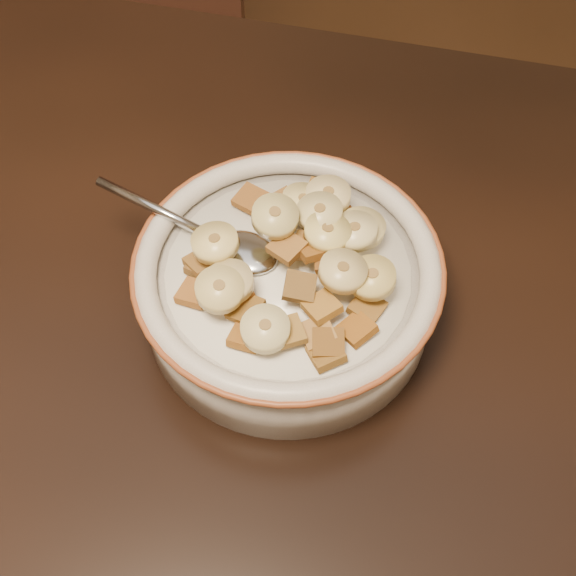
# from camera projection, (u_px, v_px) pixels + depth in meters

# --- Properties ---
(chair) EXTENTS (0.48, 0.48, 0.94)m
(chair) POSITION_uv_depth(u_px,v_px,m) (58.00, 125.00, 1.09)
(chair) COLOR #3B2016
(chair) RESTS_ON floor
(cereal_bowl) EXTENTS (0.20, 0.20, 0.05)m
(cereal_bowl) POSITION_uv_depth(u_px,v_px,m) (288.00, 293.00, 0.56)
(cereal_bowl) COLOR silver
(cereal_bowl) RESTS_ON table
(milk) EXTENTS (0.17, 0.17, 0.00)m
(milk) POSITION_uv_depth(u_px,v_px,m) (288.00, 273.00, 0.54)
(milk) COLOR white
(milk) RESTS_ON cereal_bowl
(spoon) EXTENTS (0.05, 0.05, 0.01)m
(spoon) POSITION_uv_depth(u_px,v_px,m) (245.00, 253.00, 0.54)
(spoon) COLOR #AAAFB6
(spoon) RESTS_ON cereal_bowl
(cereal_square_0) EXTENTS (0.02, 0.02, 0.01)m
(cereal_square_0) POSITION_uv_depth(u_px,v_px,m) (310.00, 246.00, 0.53)
(cereal_square_0) COLOR brown
(cereal_square_0) RESTS_ON milk
(cereal_square_1) EXTENTS (0.03, 0.03, 0.01)m
(cereal_square_1) POSITION_uv_depth(u_px,v_px,m) (342.00, 218.00, 0.56)
(cereal_square_1) COLOR brown
(cereal_square_1) RESTS_ON milk
(cereal_square_2) EXTENTS (0.02, 0.02, 0.01)m
(cereal_square_2) POSITION_uv_depth(u_px,v_px,m) (328.00, 344.00, 0.50)
(cereal_square_2) COLOR brown
(cereal_square_2) RESTS_ON milk
(cereal_square_3) EXTENTS (0.03, 0.03, 0.01)m
(cereal_square_3) POSITION_uv_depth(u_px,v_px,m) (318.00, 333.00, 0.50)
(cereal_square_3) COLOR olive
(cereal_square_3) RESTS_ON milk
(cereal_square_4) EXTENTS (0.03, 0.03, 0.01)m
(cereal_square_4) POSITION_uv_depth(u_px,v_px,m) (287.00, 332.00, 0.50)
(cereal_square_4) COLOR brown
(cereal_square_4) RESTS_ON milk
(cereal_square_5) EXTENTS (0.03, 0.03, 0.01)m
(cereal_square_5) POSITION_uv_depth(u_px,v_px,m) (204.00, 267.00, 0.53)
(cereal_square_5) COLOR brown
(cereal_square_5) RESTS_ON milk
(cereal_square_6) EXTENTS (0.02, 0.02, 0.01)m
(cereal_square_6) POSITION_uv_depth(u_px,v_px,m) (221.00, 249.00, 0.54)
(cereal_square_6) COLOR brown
(cereal_square_6) RESTS_ON milk
(cereal_square_7) EXTENTS (0.03, 0.03, 0.01)m
(cereal_square_7) POSITION_uv_depth(u_px,v_px,m) (283.00, 204.00, 0.56)
(cereal_square_7) COLOR brown
(cereal_square_7) RESTS_ON milk
(cereal_square_8) EXTENTS (0.02, 0.02, 0.01)m
(cereal_square_8) POSITION_uv_depth(u_px,v_px,m) (246.00, 336.00, 0.50)
(cereal_square_8) COLOR brown
(cereal_square_8) RESTS_ON milk
(cereal_square_9) EXTENTS (0.03, 0.03, 0.01)m
(cereal_square_9) POSITION_uv_depth(u_px,v_px,m) (367.00, 307.00, 0.52)
(cereal_square_9) COLOR brown
(cereal_square_9) RESTS_ON milk
(cereal_square_10) EXTENTS (0.02, 0.02, 0.01)m
(cereal_square_10) POSITION_uv_depth(u_px,v_px,m) (245.00, 309.00, 0.51)
(cereal_square_10) COLOR brown
(cereal_square_10) RESTS_ON milk
(cereal_square_11) EXTENTS (0.03, 0.03, 0.01)m
(cereal_square_11) POSITION_uv_depth(u_px,v_px,m) (251.00, 199.00, 0.57)
(cereal_square_11) COLOR brown
(cereal_square_11) RESTS_ON milk
(cereal_square_12) EXTENTS (0.03, 0.03, 0.01)m
(cereal_square_12) POSITION_uv_depth(u_px,v_px,m) (326.00, 354.00, 0.50)
(cereal_square_12) COLOR olive
(cereal_square_12) RESTS_ON milk
(cereal_square_13) EXTENTS (0.02, 0.02, 0.01)m
(cereal_square_13) POSITION_uv_depth(u_px,v_px,m) (300.00, 287.00, 0.51)
(cereal_square_13) COLOR brown
(cereal_square_13) RESTS_ON milk
(cereal_square_14) EXTENTS (0.03, 0.03, 0.01)m
(cereal_square_14) POSITION_uv_depth(u_px,v_px,m) (287.00, 247.00, 0.52)
(cereal_square_14) COLOR #905D2E
(cereal_square_14) RESTS_ON milk
(cereal_square_15) EXTENTS (0.02, 0.02, 0.01)m
(cereal_square_15) POSITION_uv_depth(u_px,v_px,m) (320.00, 207.00, 0.56)
(cereal_square_15) COLOR olive
(cereal_square_15) RESTS_ON milk
(cereal_square_16) EXTENTS (0.03, 0.03, 0.01)m
(cereal_square_16) POSITION_uv_depth(u_px,v_px,m) (357.00, 329.00, 0.51)
(cereal_square_16) COLOR brown
(cereal_square_16) RESTS_ON milk
(cereal_square_17) EXTENTS (0.03, 0.03, 0.01)m
(cereal_square_17) POSITION_uv_depth(u_px,v_px,m) (312.00, 248.00, 0.52)
(cereal_square_17) COLOR brown
(cereal_square_17) RESTS_ON milk
(cereal_square_18) EXTENTS (0.03, 0.03, 0.01)m
(cereal_square_18) POSITION_uv_depth(u_px,v_px,m) (235.00, 296.00, 0.52)
(cereal_square_18) COLOR brown
(cereal_square_18) RESTS_ON milk
(cereal_square_19) EXTENTS (0.02, 0.02, 0.01)m
(cereal_square_19) POSITION_uv_depth(u_px,v_px,m) (330.00, 258.00, 0.52)
(cereal_square_19) COLOR brown
(cereal_square_19) RESTS_ON milk
(cereal_square_20) EXTENTS (0.03, 0.03, 0.01)m
(cereal_square_20) POSITION_uv_depth(u_px,v_px,m) (322.00, 307.00, 0.51)
(cereal_square_20) COLOR olive
(cereal_square_20) RESTS_ON milk
(cereal_square_21) EXTENTS (0.03, 0.03, 0.01)m
(cereal_square_21) POSITION_uv_depth(u_px,v_px,m) (203.00, 262.00, 0.53)
(cereal_square_21) COLOR brown
(cereal_square_21) RESTS_ON milk
(cereal_square_22) EXTENTS (0.02, 0.02, 0.01)m
(cereal_square_22) POSITION_uv_depth(u_px,v_px,m) (194.00, 293.00, 0.52)
(cereal_square_22) COLOR #8F5C25
(cereal_square_22) RESTS_ON milk
(cereal_square_23) EXTENTS (0.02, 0.02, 0.01)m
(cereal_square_23) POSITION_uv_depth(u_px,v_px,m) (320.00, 193.00, 0.57)
(cereal_square_23) COLOR brown
(cereal_square_23) RESTS_ON milk
(banana_slice_0) EXTENTS (0.03, 0.03, 0.01)m
(banana_slice_0) POSITION_uv_depth(u_px,v_px,m) (362.00, 228.00, 0.54)
(banana_slice_0) COLOR #F9E992
(banana_slice_0) RESTS_ON milk
(banana_slice_1) EXTENTS (0.04, 0.04, 0.01)m
(banana_slice_1) POSITION_uv_depth(u_px,v_px,m) (372.00, 278.00, 0.51)
(banana_slice_1) COLOR tan
(banana_slice_1) RESTS_ON milk
(banana_slice_2) EXTENTS (0.04, 0.04, 0.01)m
(banana_slice_2) POSITION_uv_depth(u_px,v_px,m) (215.00, 243.00, 0.52)
(banana_slice_2) COLOR #DFD279
(banana_slice_2) RESTS_ON milk
(banana_slice_3) EXTENTS (0.04, 0.04, 0.02)m
(banana_slice_3) POSITION_uv_depth(u_px,v_px,m) (304.00, 203.00, 0.55)
(banana_slice_3) COLOR #E9C779
(banana_slice_3) RESTS_ON milk
(banana_slice_4) EXTENTS (0.04, 0.04, 0.01)m
(banana_slice_4) POSITION_uv_depth(u_px,v_px,m) (343.00, 271.00, 0.51)
(banana_slice_4) COLOR tan
(banana_slice_4) RESTS_ON milk
(banana_slice_5) EXTENTS (0.04, 0.04, 0.01)m
(banana_slice_5) POSITION_uv_depth(u_px,v_px,m) (220.00, 290.00, 0.50)
(banana_slice_5) COLOR #E8D17B
(banana_slice_5) RESTS_ON milk
(banana_slice_6) EXTENTS (0.04, 0.04, 0.01)m
(banana_slice_6) POSITION_uv_depth(u_px,v_px,m) (265.00, 329.00, 0.49)
(banana_slice_6) COLOR #FCF4A4
(banana_slice_6) RESTS_ON milk
(banana_slice_7) EXTENTS (0.04, 0.04, 0.01)m
(banana_slice_7) POSITION_uv_depth(u_px,v_px,m) (320.00, 213.00, 0.53)
(banana_slice_7) COLOR #F2E293
(banana_slice_7) RESTS_ON milk
(banana_slice_8) EXTENTS (0.03, 0.03, 0.02)m
(banana_slice_8) POSITION_uv_depth(u_px,v_px,m) (275.00, 216.00, 0.52)
(banana_slice_8) COLOR #C6BB81
(banana_slice_8) RESTS_ON milk
(banana_slice_9) EXTENTS (0.03, 0.03, 0.01)m
(banana_slice_9) POSITION_uv_depth(u_px,v_px,m) (230.00, 282.00, 0.51)
(banana_slice_9) COLOR tan
(banana_slice_9) RESTS_ON milk
(banana_slice_10) EXTENTS (0.04, 0.04, 0.01)m
(banana_slice_10) POSITION_uv_depth(u_px,v_px,m) (354.00, 231.00, 0.53)
(banana_slice_10) COLOR beige
(banana_slice_10) RESTS_ON milk
(banana_slice_11) EXTENTS (0.04, 0.04, 0.01)m
(banana_slice_11) POSITION_uv_depth(u_px,v_px,m) (328.00, 196.00, 0.55)
(banana_slice_11) COLOR #E8CC89
(banana_slice_11) RESTS_ON milk
(banana_slice_12) EXTENTS (0.04, 0.04, 0.01)m
(banana_slice_12) POSITION_uv_depth(u_px,v_px,m) (327.00, 232.00, 0.53)
(banana_slice_12) COLOR #DDCE6A
(banana_slice_12) RESTS_ON milk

